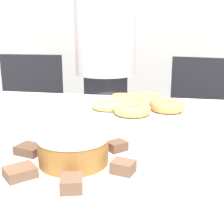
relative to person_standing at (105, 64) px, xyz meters
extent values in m
cube|color=silver|center=(0.14, -0.80, -0.12)|extent=(1.52, 1.00, 0.03)
cylinder|color=#383842|center=(0.00, 0.00, -0.46)|extent=(0.24, 0.24, 0.81)
cylinder|color=silver|center=(0.00, 0.00, 0.27)|extent=(0.32, 0.32, 0.64)
cylinder|color=black|center=(-0.51, -0.01, -0.86)|extent=(0.44, 0.44, 0.01)
cylinder|color=#262626|center=(-0.51, -0.01, -0.65)|extent=(0.06, 0.06, 0.42)
cube|color=black|center=(-0.51, -0.01, -0.42)|extent=(0.46, 0.46, 0.04)
cube|color=black|center=(-0.52, 0.19, -0.19)|extent=(0.40, 0.05, 0.42)
cylinder|color=black|center=(0.51, -0.01, -0.86)|extent=(0.44, 0.44, 0.01)
cylinder|color=#262626|center=(0.51, -0.01, -0.65)|extent=(0.06, 0.06, 0.42)
cube|color=black|center=(0.51, -0.01, -0.42)|extent=(0.52, 0.52, 0.04)
cube|color=black|center=(0.55, 0.19, -0.19)|extent=(0.39, 0.11, 0.42)
cylinder|color=white|center=(0.14, -1.04, -0.10)|extent=(0.32, 0.32, 0.01)
cylinder|color=white|center=(0.22, -0.54, -0.10)|extent=(0.40, 0.40, 0.01)
cylinder|color=#9E662D|center=(0.14, -1.04, -0.07)|extent=(0.15, 0.15, 0.06)
cylinder|color=white|center=(0.14, -1.04, -0.03)|extent=(0.16, 0.16, 0.01)
cube|color=brown|center=(0.26, -1.07, -0.08)|extent=(0.05, 0.05, 0.03)
cube|color=brown|center=(0.22, -0.95, -0.08)|extent=(0.06, 0.06, 0.02)
cube|color=#513828|center=(0.11, -0.92, -0.08)|extent=(0.06, 0.07, 0.02)
cube|color=#513828|center=(0.02, -1.01, -0.08)|extent=(0.07, 0.06, 0.02)
cube|color=brown|center=(0.06, -1.12, -0.08)|extent=(0.08, 0.08, 0.02)
cube|color=brown|center=(0.17, -1.15, -0.08)|extent=(0.05, 0.06, 0.03)
torus|color=#D18E4C|center=(0.22, -0.54, -0.08)|extent=(0.12, 0.12, 0.04)
torus|color=#D18E4C|center=(0.17, -0.48, -0.08)|extent=(0.11, 0.11, 0.03)
torus|color=#E5AD66|center=(0.13, -0.57, -0.08)|extent=(0.12, 0.12, 0.03)
torus|color=tan|center=(0.22, -0.63, -0.08)|extent=(0.13, 0.13, 0.04)
torus|color=#D18E4C|center=(0.34, -0.57, -0.08)|extent=(0.12, 0.12, 0.04)
torus|color=#D18E4C|center=(0.26, -0.47, -0.08)|extent=(0.12, 0.12, 0.04)
camera|label=1|loc=(0.34, -1.65, 0.20)|focal=50.00mm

